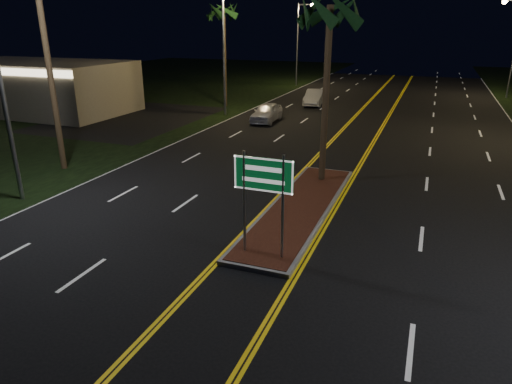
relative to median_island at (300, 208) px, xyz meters
The scene contains 12 objects.
ground 7.00m from the median_island, 90.00° to the right, with size 120.00×120.00×0.00m, color black.
grass_left 34.99m from the median_island, 149.04° to the left, with size 40.00×110.00×0.01m, color black.
median_island is the anchor object (origin of this frame).
highway_sign 4.80m from the median_island, 90.00° to the right, with size 1.80×0.08×3.20m.
commercial_building 29.13m from the median_island, 153.45° to the left, with size 15.00×8.12×4.00m.
streetlight_left_near 12.36m from the median_island, 164.22° to the right, with size 1.91×0.44×9.00m.
streetlight_left_mid 20.80m from the median_island, 121.98° to the left, with size 1.91×0.44×9.00m.
streetlight_left_far 38.89m from the median_island, 106.00° to the left, with size 1.91×0.44×9.00m.
palm_median 8.00m from the median_island, 90.00° to the left, with size 2.40×2.40×8.30m.
palm_left_far 25.76m from the median_island, 121.36° to the left, with size 2.40×2.40×8.80m.
car_near 17.19m from the median_island, 114.15° to the left, with size 2.03×4.73×1.58m, color silver.
car_far 24.75m from the median_island, 102.89° to the left, with size 2.04×4.77×1.59m, color silver.
Camera 1 is at (4.27, -8.90, 6.75)m, focal length 32.00 mm.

